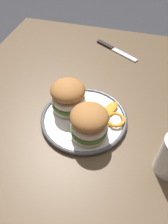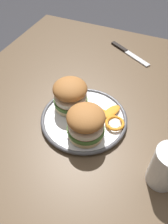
% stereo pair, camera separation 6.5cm
% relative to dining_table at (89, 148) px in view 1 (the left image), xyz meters
% --- Properties ---
extents(ground_plane, '(8.00, 8.00, 0.00)m').
position_rel_dining_table_xyz_m(ground_plane, '(0.00, 0.00, -0.63)').
color(ground_plane, '#333338').
extents(dining_table, '(1.32, 1.05, 0.71)m').
position_rel_dining_table_xyz_m(dining_table, '(0.00, 0.00, 0.00)').
color(dining_table, brown).
rests_on(dining_table, ground).
extents(dinner_plate, '(0.27, 0.27, 0.02)m').
position_rel_dining_table_xyz_m(dinner_plate, '(0.04, 0.03, 0.09)').
color(dinner_plate, white).
rests_on(dinner_plate, dining_table).
extents(sandwich_half_left, '(0.15, 0.15, 0.10)m').
position_rel_dining_table_xyz_m(sandwich_half_left, '(-0.01, 0.00, 0.15)').
color(sandwich_half_left, beige).
rests_on(sandwich_half_left, dinner_plate).
extents(sandwich_half_right, '(0.15, 0.15, 0.10)m').
position_rel_dining_table_xyz_m(sandwich_half_right, '(0.07, 0.09, 0.15)').
color(sandwich_half_right, beige).
rests_on(sandwich_half_right, dinner_plate).
extents(orange_peel_curled, '(0.07, 0.07, 0.01)m').
position_rel_dining_table_xyz_m(orange_peel_curled, '(0.06, -0.07, 0.11)').
color(orange_peel_curled, orange).
rests_on(orange_peel_curled, dinner_plate).
extents(orange_peel_strip_long, '(0.08, 0.06, 0.01)m').
position_rel_dining_table_xyz_m(orange_peel_strip_long, '(0.10, -0.04, 0.10)').
color(orange_peel_strip_long, orange).
rests_on(orange_peel_strip_long, dinner_plate).
extents(orange_peel_strip_short, '(0.05, 0.06, 0.01)m').
position_rel_dining_table_xyz_m(orange_peel_strip_short, '(0.08, 0.00, 0.10)').
color(orange_peel_strip_short, orange).
rests_on(orange_peel_strip_short, dinner_plate).
extents(table_knife, '(0.13, 0.20, 0.01)m').
position_rel_dining_table_xyz_m(table_knife, '(0.48, 0.02, 0.09)').
color(table_knife, silver).
rests_on(table_knife, dining_table).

